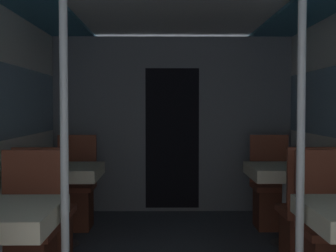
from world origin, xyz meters
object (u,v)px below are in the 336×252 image
support_pole_right_0 (301,146)px  dining_table_right_1 (288,176)px  chair_right_near_1 (307,229)px  chair_left_far_0 (26,251)px  chair_left_far_1 (75,200)px  chair_right_far_1 (272,199)px  dining_table_left_1 (62,176)px  chair_right_far_0 (331,250)px  support_pole_left_0 (64,146)px  chair_left_near_1 (46,230)px

support_pole_right_0 → dining_table_right_1: support_pole_right_0 is taller
dining_table_right_1 → chair_right_near_1: chair_right_near_1 is taller
support_pole_right_0 → chair_left_far_0: bearing=160.4°
chair_right_near_1 → chair_left_far_1: bearing=150.0°
support_pole_right_0 → chair_right_far_1: bearing=80.4°
dining_table_left_1 → chair_right_far_0: (2.05, -1.12, -0.33)m
support_pole_left_0 → chair_right_far_0: (1.66, 0.59, -0.75)m
support_pole_right_0 → support_pole_left_0: bearing=180.0°
chair_left_far_0 → dining_table_right_1: size_ratio=1.33×
support_pole_right_0 → chair_right_near_1: 1.41m
chair_left_far_1 → chair_right_near_1: (2.05, -1.19, 0.00)m
chair_right_far_0 → chair_right_near_1: bearing=-90.0°
chair_left_far_1 → chair_right_far_1: bearing=-180.0°
chair_left_near_1 → chair_right_far_0: same height
chair_right_near_1 → dining_table_left_1: bearing=163.9°
dining_table_right_1 → chair_right_far_1: 0.68m
chair_left_far_1 → chair_right_far_0: bearing=140.1°
chair_right_far_1 → chair_right_far_0: bearing=90.0°
support_pole_left_0 → chair_right_near_1: (1.66, 1.12, -0.75)m
dining_table_left_1 → dining_table_right_1: (2.05, 0.00, 0.00)m
dining_table_left_1 → dining_table_right_1: bearing=0.0°
chair_left_far_0 → dining_table_left_1: size_ratio=1.33×
chair_left_near_1 → support_pole_right_0: 2.14m
support_pole_left_0 → chair_right_far_0: support_pole_left_0 is taller
support_pole_left_0 → chair_left_near_1: support_pole_left_0 is taller
chair_right_far_0 → chair_right_near_1: (0.00, 0.53, 0.00)m
support_pole_left_0 → dining_table_left_1: 1.81m
dining_table_left_1 → chair_right_far_0: chair_right_far_0 is taller
chair_right_far_0 → dining_table_right_1: size_ratio=1.33×
chair_right_near_1 → chair_right_far_1: (0.00, 1.19, 0.00)m
dining_table_right_1 → support_pole_left_0: bearing=-134.1°
support_pole_right_0 → chair_right_near_1: bearing=70.9°
chair_left_far_0 → chair_left_near_1: (0.00, 0.53, 0.00)m
chair_left_far_0 → dining_table_right_1: bearing=-151.3°
chair_right_far_0 → dining_table_right_1: 1.17m
chair_right_far_0 → support_pole_right_0: size_ratio=0.46×
dining_table_left_1 → chair_right_far_0: size_ratio=0.75×
support_pole_right_0 → chair_right_far_0: bearing=56.7°
chair_left_far_0 → chair_right_far_1: bearing=-140.1°
chair_right_far_0 → chair_right_near_1: size_ratio=1.00×
chair_left_near_1 → chair_right_far_1: 2.37m
support_pole_left_0 → chair_left_far_1: (-0.39, 2.31, -0.75)m
chair_left_near_1 → support_pole_right_0: bearing=-34.0°
chair_right_far_0 → chair_right_near_1: 0.53m
chair_left_far_1 → support_pole_left_0: bearing=99.6°
support_pole_left_0 → dining_table_left_1: size_ratio=2.90×
chair_left_far_1 → dining_table_right_1: chair_left_far_1 is taller
chair_left_far_1 → chair_right_far_0: same height
support_pole_left_0 → chair_right_far_1: size_ratio=2.19×
dining_table_left_1 → support_pole_right_0: bearing=-45.9°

